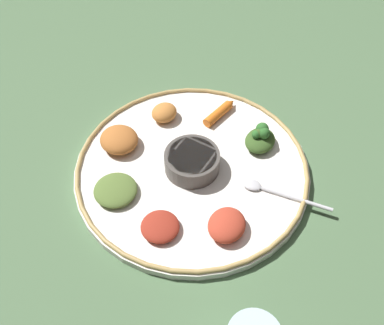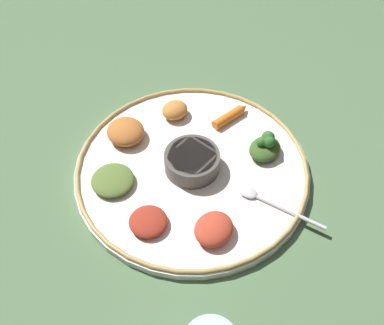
{
  "view_description": "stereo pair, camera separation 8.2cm",
  "coord_description": "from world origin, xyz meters",
  "px_view_note": "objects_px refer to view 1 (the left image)",
  "views": [
    {
      "loc": [
        -0.42,
        0.31,
        0.67
      ],
      "look_at": [
        0.0,
        0.0,
        0.03
      ],
      "focal_mm": 43.02,
      "sensor_mm": 36.0,
      "label": 1
    },
    {
      "loc": [
        -0.46,
        0.24,
        0.67
      ],
      "look_at": [
        0.0,
        0.0,
        0.03
      ],
      "focal_mm": 43.02,
      "sensor_mm": 36.0,
      "label": 2
    }
  ],
  "objects_px": {
    "spoon": "(272,191)",
    "carrot_near_spoon": "(220,112)",
    "greens_pile": "(260,138)",
    "center_bowl": "(192,161)"
  },
  "relations": [
    {
      "from": "greens_pile",
      "to": "center_bowl",
      "type": "bearing_deg",
      "value": 77.37
    },
    {
      "from": "center_bowl",
      "to": "spoon",
      "type": "relative_size",
      "value": 0.69
    },
    {
      "from": "spoon",
      "to": "carrot_near_spoon",
      "type": "height_order",
      "value": "carrot_near_spoon"
    },
    {
      "from": "greens_pile",
      "to": "carrot_near_spoon",
      "type": "xyz_separation_m",
      "value": [
        0.11,
        0.01,
        -0.01
      ]
    },
    {
      "from": "center_bowl",
      "to": "carrot_near_spoon",
      "type": "distance_m",
      "value": 0.15
    },
    {
      "from": "center_bowl",
      "to": "greens_pile",
      "type": "bearing_deg",
      "value": -102.63
    },
    {
      "from": "greens_pile",
      "to": "carrot_near_spoon",
      "type": "height_order",
      "value": "greens_pile"
    },
    {
      "from": "carrot_near_spoon",
      "to": "center_bowl",
      "type": "bearing_deg",
      "value": 121.09
    },
    {
      "from": "center_bowl",
      "to": "carrot_near_spoon",
      "type": "bearing_deg",
      "value": -58.91
    },
    {
      "from": "spoon",
      "to": "carrot_near_spoon",
      "type": "distance_m",
      "value": 0.21
    }
  ]
}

